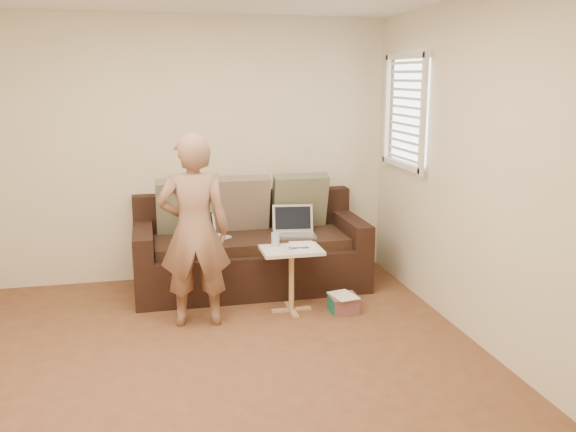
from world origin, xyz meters
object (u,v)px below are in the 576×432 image
object	(u,v)px
laptop_silver	(295,236)
laptop_white	(210,239)
side_table	(291,280)
person	(194,231)
sofa	(250,245)
striped_box	(343,303)
drinking_glass	(275,239)

from	to	relation	value
laptop_silver	laptop_white	bearing A→B (deg)	-177.38
side_table	person	bearing A→B (deg)	-173.25
laptop_silver	side_table	distance (m)	0.65
sofa	striped_box	bearing A→B (deg)	-51.19
sofa	striped_box	size ratio (longest dim) A/B	9.00
laptop_silver	person	size ratio (longest dim) A/B	0.25
person	striped_box	xyz separation A→B (m)	(1.27, -0.03, -0.72)
person	drinking_glass	world-z (taller)	person
laptop_white	drinking_glass	distance (m)	0.76
drinking_glass	striped_box	world-z (taller)	drinking_glass
person	sofa	bearing A→B (deg)	-120.48
drinking_glass	striped_box	xyz separation A→B (m)	(0.56, -0.24, -0.55)
person	striped_box	size ratio (longest dim) A/B	6.53
laptop_silver	striped_box	size ratio (longest dim) A/B	1.62
laptop_white	striped_box	xyz separation A→B (m)	(1.07, -0.78, -0.44)
laptop_white	side_table	bearing A→B (deg)	-82.73
drinking_glass	person	bearing A→B (deg)	-163.86
person	side_table	distance (m)	0.98
laptop_silver	person	bearing A→B (deg)	-138.22
drinking_glass	laptop_white	bearing A→B (deg)	133.24
drinking_glass	striped_box	distance (m)	0.82
laptop_silver	striped_box	xyz separation A→B (m)	(0.27, -0.71, -0.44)
sofa	laptop_white	world-z (taller)	sofa
laptop_white	drinking_glass	world-z (taller)	drinking_glass
sofa	laptop_silver	xyz separation A→B (m)	(0.41, -0.13, 0.10)
laptop_silver	striped_box	distance (m)	0.88
laptop_white	drinking_glass	size ratio (longest dim) A/B	2.81
sofa	person	world-z (taller)	person
sofa	person	size ratio (longest dim) A/B	1.38
sofa	drinking_glass	world-z (taller)	sofa
laptop_silver	striped_box	bearing A→B (deg)	-62.06
striped_box	side_table	bearing A→B (deg)	163.50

